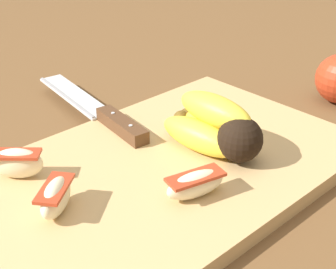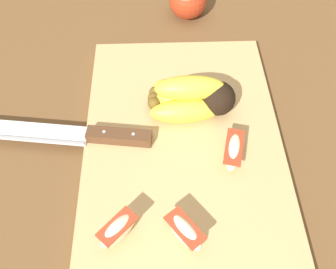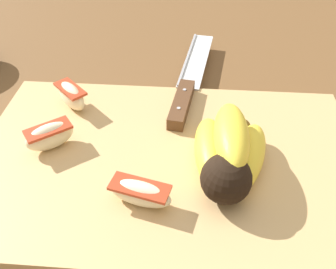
# 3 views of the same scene
# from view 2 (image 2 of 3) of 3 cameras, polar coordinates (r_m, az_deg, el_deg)

# --- Properties ---
(ground_plane) EXTENTS (6.00, 6.00, 0.00)m
(ground_plane) POSITION_cam_2_polar(r_m,az_deg,el_deg) (0.59, 3.53, -3.71)
(ground_plane) COLOR brown
(cutting_board) EXTENTS (0.48, 0.31, 0.02)m
(cutting_board) POSITION_cam_2_polar(r_m,az_deg,el_deg) (0.59, 2.33, -2.11)
(cutting_board) COLOR tan
(cutting_board) RESTS_ON ground_plane
(banana_bunch) EXTENTS (0.10, 0.14, 0.07)m
(banana_bunch) POSITION_cam_2_polar(r_m,az_deg,el_deg) (0.61, 3.69, 5.50)
(banana_bunch) COLOR black
(banana_bunch) RESTS_ON cutting_board
(chefs_knife) EXTENTS (0.07, 0.28, 0.02)m
(chefs_knife) POSITION_cam_2_polar(r_m,az_deg,el_deg) (0.60, -11.85, -0.08)
(chefs_knife) COLOR silver
(chefs_knife) RESTS_ON cutting_board
(apple_wedge_near) EXTENTS (0.07, 0.04, 0.03)m
(apple_wedge_near) POSITION_cam_2_polar(r_m,az_deg,el_deg) (0.57, 9.77, -2.34)
(apple_wedge_near) COLOR beige
(apple_wedge_near) RESTS_ON cutting_board
(apple_wedge_middle) EXTENTS (0.06, 0.06, 0.03)m
(apple_wedge_middle) POSITION_cam_2_polar(r_m,az_deg,el_deg) (0.50, 2.51, -14.27)
(apple_wedge_middle) COLOR beige
(apple_wedge_middle) RESTS_ON cutting_board
(apple_wedge_far) EXTENTS (0.06, 0.06, 0.04)m
(apple_wedge_far) POSITION_cam_2_polar(r_m,az_deg,el_deg) (0.50, -7.51, -13.99)
(apple_wedge_far) COLOR beige
(apple_wedge_far) RESTS_ON cutting_board
(whole_apple) EXTENTS (0.08, 0.08, 0.09)m
(whole_apple) POSITION_cam_2_polar(r_m,az_deg,el_deg) (0.82, 3.01, 19.55)
(whole_apple) COLOR #AD3319
(whole_apple) RESTS_ON ground_plane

